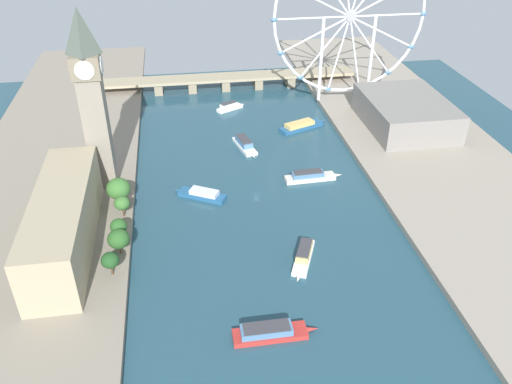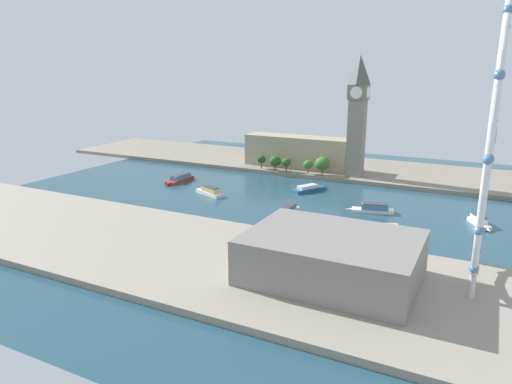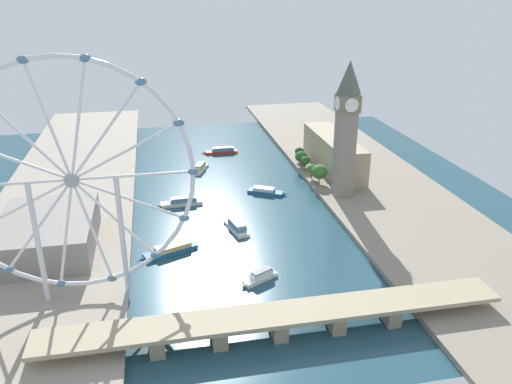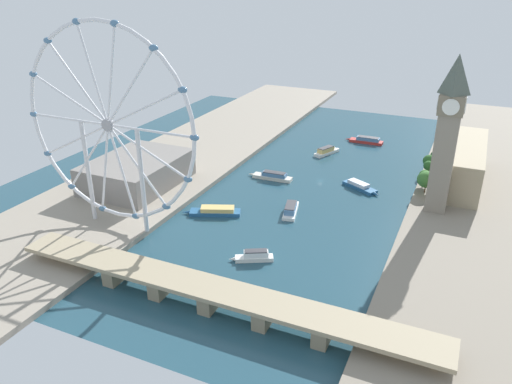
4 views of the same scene
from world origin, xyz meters
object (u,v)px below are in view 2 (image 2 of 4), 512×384
object	(u,v)px
ferris_wheel	(492,137)
tour_boat_6	(286,212)
tour_boat_1	(209,191)
tour_boat_0	(395,235)
riverside_hall	(332,257)
tour_boat_3	(479,222)
parliament_block	(297,151)
tour_boat_5	(180,179)
tour_boat_4	(309,188)
clock_tower	(357,115)
tour_boat_2	(373,209)

from	to	relation	value
ferris_wheel	tour_boat_6	distance (m)	126.62
tour_boat_1	tour_boat_0	bearing A→B (deg)	-169.90
riverside_hall	tour_boat_3	bearing A→B (deg)	154.99
parliament_block	tour_boat_5	size ratio (longest dim) A/B	2.78
tour_boat_3	tour_boat_4	world-z (taller)	tour_boat_3
ferris_wheel	riverside_hall	world-z (taller)	ferris_wheel
riverside_hall	tour_boat_4	size ratio (longest dim) A/B	2.39
tour_boat_6	ferris_wheel	bearing A→B (deg)	62.10
tour_boat_6	clock_tower	bearing A→B (deg)	172.48
parliament_block	tour_boat_2	size ratio (longest dim) A/B	3.07
clock_tower	tour_boat_6	world-z (taller)	clock_tower
parliament_block	clock_tower	bearing A→B (deg)	77.08
tour_boat_1	tour_boat_2	world-z (taller)	tour_boat_1
parliament_block	tour_boat_5	xyz separation A→B (m)	(78.63, -63.50, -13.48)
parliament_block	tour_boat_1	xyz separation A→B (m)	(100.88, -23.02, -13.28)
riverside_hall	tour_boat_6	xyz separation A→B (m)	(-74.15, -51.40, -9.77)
tour_boat_2	parliament_block	bearing A→B (deg)	-60.04
ferris_wheel	riverside_hall	distance (m)	73.58
riverside_hall	tour_boat_0	xyz separation A→B (m)	(-64.16, 12.53, -10.00)
clock_tower	tour_boat_3	distance (m)	127.50
tour_boat_1	tour_boat_4	world-z (taller)	tour_boat_1
parliament_block	tour_boat_0	bearing A→B (deg)	39.21
riverside_hall	tour_boat_5	xyz separation A→B (m)	(-115.48, -156.99, -9.79)
tour_boat_1	tour_boat_6	bearing A→B (deg)	-173.54
tour_boat_0	tour_boat_2	distance (m)	44.81
tour_boat_4	tour_boat_3	bearing A→B (deg)	-74.67
riverside_hall	tour_boat_6	world-z (taller)	riverside_hall
riverside_hall	tour_boat_5	distance (m)	195.13
clock_tower	tour_boat_1	world-z (taller)	clock_tower
tour_boat_0	tour_boat_1	size ratio (longest dim) A/B	1.24
clock_tower	parliament_block	distance (m)	63.31
tour_boat_4	ferris_wheel	bearing A→B (deg)	-105.30
tour_boat_2	tour_boat_5	xyz separation A→B (m)	(-11.48, -148.99, -0.11)
parliament_block	tour_boat_6	distance (m)	127.84
tour_boat_3	tour_boat_5	world-z (taller)	tour_boat_3
parliament_block	tour_boat_1	size ratio (longest dim) A/B	3.21
parliament_block	ferris_wheel	size ratio (longest dim) A/B	0.81
riverside_hall	ferris_wheel	bearing A→B (deg)	116.48
ferris_wheel	riverside_hall	size ratio (longest dim) A/B	1.65
tour_boat_3	tour_boat_4	distance (m)	112.59
clock_tower	tour_boat_3	size ratio (longest dim) A/B	4.23
tour_boat_5	tour_boat_0	bearing A→B (deg)	73.08
tour_boat_2	tour_boat_4	size ratio (longest dim) A/B	1.04
ferris_wheel	tour_boat_5	xyz separation A→B (m)	(-90.35, -207.43, -57.10)
tour_boat_2	clock_tower	bearing A→B (deg)	-80.42
clock_tower	tour_boat_1	bearing A→B (deg)	-40.20
clock_tower	parliament_block	xyz separation A→B (m)	(-11.96, -52.14, -33.86)
tour_boat_0	tour_boat_4	world-z (taller)	tour_boat_0
clock_tower	tour_boat_5	bearing A→B (deg)	-60.03
riverside_hall	tour_boat_2	size ratio (longest dim) A/B	2.29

